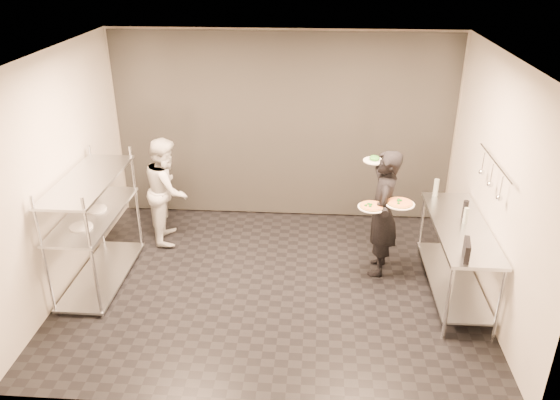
# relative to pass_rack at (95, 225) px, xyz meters

# --- Properties ---
(room_shell) EXTENTS (5.00, 4.00, 2.80)m
(room_shell) POSITION_rel_pass_rack_xyz_m (2.15, 1.18, 0.63)
(room_shell) COLOR black
(room_shell) RESTS_ON ground
(pass_rack) EXTENTS (0.60, 1.60, 1.50)m
(pass_rack) POSITION_rel_pass_rack_xyz_m (0.00, 0.00, 0.00)
(pass_rack) COLOR silver
(pass_rack) RESTS_ON ground
(prep_counter) EXTENTS (0.60, 1.80, 0.92)m
(prep_counter) POSITION_rel_pass_rack_xyz_m (4.33, 0.00, -0.14)
(prep_counter) COLOR silver
(prep_counter) RESTS_ON ground
(utensil_rail) EXTENTS (0.07, 1.20, 0.31)m
(utensil_rail) POSITION_rel_pass_rack_xyz_m (4.58, 0.00, 0.78)
(utensil_rail) COLOR silver
(utensil_rail) RESTS_ON room_shell
(waiter) EXTENTS (0.48, 0.65, 1.64)m
(waiter) POSITION_rel_pass_rack_xyz_m (3.48, 0.44, 0.05)
(waiter) COLOR black
(waiter) RESTS_ON ground
(chef) EXTENTS (0.68, 0.81, 1.50)m
(chef) POSITION_rel_pass_rack_xyz_m (0.60, 1.10, -0.02)
(chef) COLOR silver
(chef) RESTS_ON ground
(pizza_plate_near) EXTENTS (0.33, 0.33, 0.05)m
(pizza_plate_near) POSITION_rel_pass_rack_xyz_m (3.32, 0.20, 0.26)
(pizza_plate_near) COLOR white
(pizza_plate_near) RESTS_ON waiter
(pizza_plate_far) EXTENTS (0.35, 0.35, 0.05)m
(pizza_plate_far) POSITION_rel_pass_rack_xyz_m (3.65, 0.23, 0.30)
(pizza_plate_far) COLOR white
(pizza_plate_far) RESTS_ON waiter
(salad_plate) EXTENTS (0.28, 0.28, 0.07)m
(salad_plate) POSITION_rel_pass_rack_xyz_m (3.37, 0.78, 0.64)
(salad_plate) COLOR white
(salad_plate) RESTS_ON waiter
(pos_monitor) EXTENTS (0.10, 0.27, 0.19)m
(pos_monitor) POSITION_rel_pass_rack_xyz_m (4.21, -0.72, 0.25)
(pos_monitor) COLOR black
(pos_monitor) RESTS_ON prep_counter
(bottle_green) EXTENTS (0.06, 0.06, 0.22)m
(bottle_green) POSITION_rel_pass_rack_xyz_m (4.18, 0.80, 0.26)
(bottle_green) COLOR #93A193
(bottle_green) RESTS_ON prep_counter
(bottle_clear) EXTENTS (0.06, 0.06, 0.19)m
(bottle_clear) POSITION_rel_pass_rack_xyz_m (4.39, 0.08, 0.24)
(bottle_clear) COLOR #93A193
(bottle_clear) RESTS_ON prep_counter
(bottle_dark) EXTENTS (0.06, 0.06, 0.22)m
(bottle_dark) POSITION_rel_pass_rack_xyz_m (4.41, 0.21, 0.26)
(bottle_dark) COLOR black
(bottle_dark) RESTS_ON prep_counter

